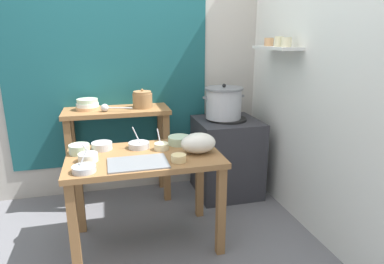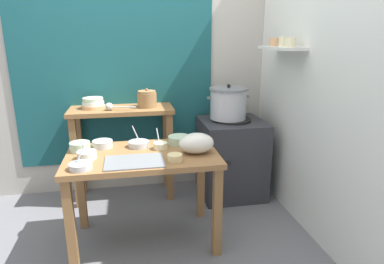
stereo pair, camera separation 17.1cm
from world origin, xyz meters
name	(u,v)px [view 1 (the left image)]	position (x,y,z in m)	size (l,w,h in m)	color
ground_plane	(143,244)	(0.00, 0.00, 0.00)	(9.00, 9.00, 0.00)	slate
wall_back	(133,62)	(0.08, 1.10, 1.30)	(4.40, 0.12, 2.60)	#B2ADA3
wall_right	(304,67)	(1.40, 0.20, 1.30)	(0.30, 3.20, 2.60)	silver
prep_table	(145,169)	(0.04, 0.03, 0.61)	(1.10, 0.66, 0.72)	olive
back_shelf_table	(118,132)	(-0.11, 0.83, 0.68)	(0.96, 0.40, 0.90)	olive
stove_block	(227,156)	(0.94, 0.70, 0.38)	(0.60, 0.61, 0.78)	#2D2D33
steamer_pot	(224,103)	(0.90, 0.72, 0.93)	(0.41, 0.37, 0.33)	#B7BABF
clay_pot	(142,100)	(0.13, 0.83, 0.98)	(0.18, 0.18, 0.18)	olive
bowl_stack_enamel	(88,105)	(-0.36, 0.86, 0.95)	(0.21, 0.21, 0.10)	tan
ladle	(106,108)	(-0.20, 0.74, 0.94)	(0.27, 0.11, 0.07)	#B7BABF
serving_tray	(138,163)	(-0.02, -0.14, 0.72)	(0.40, 0.28, 0.01)	slate
plastic_bag	(198,143)	(0.44, -0.03, 0.80)	(0.26, 0.19, 0.15)	silver
prep_bowl_0	(179,158)	(0.26, -0.17, 0.75)	(0.10, 0.10, 0.05)	#E5C684
prep_bowl_1	(84,169)	(-0.36, -0.20, 0.74)	(0.15, 0.15, 0.14)	#B7BABF
prep_bowl_2	(139,145)	(0.02, 0.19, 0.75)	(0.16, 0.16, 0.17)	#B7BABF
prep_bowl_3	(102,146)	(-0.25, 0.23, 0.75)	(0.16, 0.16, 0.05)	#B7BABF
prep_bowl_4	(179,140)	(0.35, 0.21, 0.75)	(0.18, 0.18, 0.06)	#B7D1AD
prep_bowl_5	(88,157)	(-0.34, -0.01, 0.75)	(0.13, 0.13, 0.14)	silver
prep_bowl_6	(79,149)	(-0.41, 0.17, 0.76)	(0.15, 0.15, 0.07)	#B7D1AD
prep_bowl_7	(161,146)	(0.18, 0.11, 0.75)	(0.11, 0.11, 0.16)	beige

